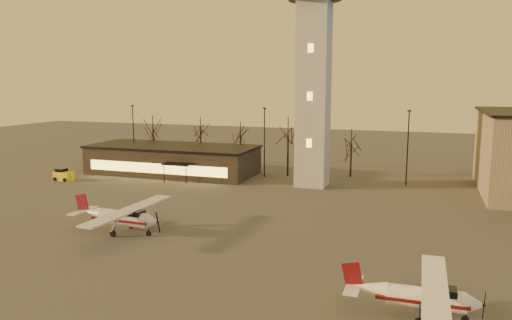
% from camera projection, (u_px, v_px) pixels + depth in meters
% --- Properties ---
extents(ground, '(220.00, 220.00, 0.00)m').
position_uv_depth(ground, '(227.00, 261.00, 39.03)').
color(ground, '#484542').
rests_on(ground, ground).
extents(control_tower, '(6.80, 6.80, 32.60)m').
position_uv_depth(control_tower, '(314.00, 62.00, 64.49)').
color(control_tower, '#A3A19B').
rests_on(control_tower, ground).
extents(terminal, '(25.40, 12.20, 4.30)m').
position_uv_depth(terminal, '(173.00, 159.00, 75.62)').
color(terminal, black).
rests_on(terminal, ground).
extents(light_poles, '(58.50, 12.25, 10.14)m').
position_uv_depth(light_poles, '(318.00, 145.00, 66.98)').
color(light_poles, black).
rests_on(light_poles, ground).
extents(tree_row, '(37.20, 9.20, 8.80)m').
position_uv_depth(tree_row, '(240.00, 132.00, 79.07)').
color(tree_row, black).
rests_on(tree_row, ground).
extents(cessna_front, '(8.52, 10.78, 2.98)m').
position_uv_depth(cessna_front, '(427.00, 302.00, 29.43)').
color(cessna_front, white).
rests_on(cessna_front, ground).
extents(cessna_rear, '(9.64, 12.18, 3.36)m').
position_uv_depth(cessna_rear, '(126.00, 221.00, 45.92)').
color(cessna_rear, silver).
rests_on(cessna_rear, ground).
extents(service_cart, '(2.79, 1.90, 1.70)m').
position_uv_depth(service_cart, '(63.00, 176.00, 70.48)').
color(service_cart, yellow).
rests_on(service_cart, ground).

